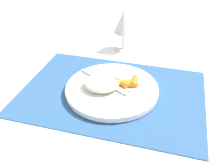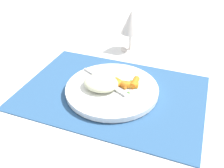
% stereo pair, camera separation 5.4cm
% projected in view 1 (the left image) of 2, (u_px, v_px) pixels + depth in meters
% --- Properties ---
extents(ground_plane, '(2.40, 2.40, 0.00)m').
position_uv_depth(ground_plane, '(112.00, 93.00, 0.72)').
color(ground_plane, white).
extents(placemat, '(0.52, 0.36, 0.01)m').
position_uv_depth(placemat, '(112.00, 92.00, 0.72)').
color(placemat, '#2D5684').
rests_on(placemat, ground_plane).
extents(plate, '(0.27, 0.27, 0.02)m').
position_uv_depth(plate, '(112.00, 89.00, 0.71)').
color(plate, white).
rests_on(plate, placemat).
extents(rice_mound, '(0.10, 0.08, 0.03)m').
position_uv_depth(rice_mound, '(101.00, 84.00, 0.70)').
color(rice_mound, beige).
rests_on(rice_mound, plate).
extents(carrot_portion, '(0.09, 0.08, 0.02)m').
position_uv_depth(carrot_portion, '(125.00, 83.00, 0.71)').
color(carrot_portion, orange).
rests_on(carrot_portion, plate).
extents(pea_scatter, '(0.08, 0.06, 0.01)m').
position_uv_depth(pea_scatter, '(120.00, 85.00, 0.71)').
color(pea_scatter, '#599831').
rests_on(pea_scatter, plate).
extents(fork, '(0.17, 0.09, 0.01)m').
position_uv_depth(fork, '(108.00, 84.00, 0.71)').
color(fork, beige).
rests_on(fork, plate).
extents(wine_glass, '(0.07, 0.07, 0.15)m').
position_uv_depth(wine_glass, '(124.00, 23.00, 0.89)').
color(wine_glass, silver).
rests_on(wine_glass, ground_plane).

